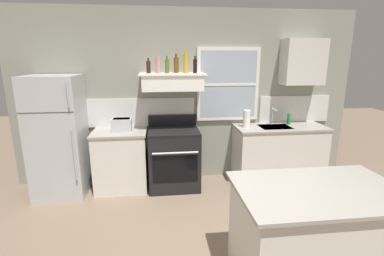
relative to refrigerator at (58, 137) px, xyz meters
The scene contains 18 objects.
back_wall 2.03m from the refrigerator, 11.29° to the left, with size 5.40×0.11×2.70m.
refrigerator is the anchor object (origin of this frame).
counter_left_of_stove 0.95m from the refrigerator, ahead, with size 0.79×0.63×0.91m.
toaster 0.90m from the refrigerator, ahead, with size 0.30×0.20×0.19m.
stove_range 1.70m from the refrigerator, ahead, with size 0.76×0.69×1.09m.
range_hood_shelf 1.82m from the refrigerator, ahead, with size 0.96×0.52×0.24m.
bottle_brown_stout 1.63m from the refrigerator, ahead, with size 0.06×0.06×0.22m.
bottle_rose_pink 1.76m from the refrigerator, ahead, with size 0.07×0.07×0.27m.
bottle_olive_oil_square 1.86m from the refrigerator, ahead, with size 0.06×0.06×0.25m.
bottle_amber_wine 1.99m from the refrigerator, ahead, with size 0.07×0.07×0.28m.
bottle_champagne_gold_foil 2.11m from the refrigerator, ahead, with size 0.08×0.08×0.33m.
bottle_balsamic_dark 2.21m from the refrigerator, ahead, with size 0.06×0.06×0.25m.
counter_right_with_sink 3.38m from the refrigerator, ahead, with size 1.43×0.63×0.91m.
sink_faucet 3.26m from the refrigerator, ahead, with size 0.03×0.17×0.28m.
paper_towel_roll 2.80m from the refrigerator, ahead, with size 0.11×0.11×0.27m, color white.
dish_soap_bottle 3.54m from the refrigerator, ahead, with size 0.06×0.06×0.18m, color #268C3F.
kitchen_island 3.47m from the refrigerator, 36.98° to the right, with size 1.40×0.90×0.91m.
upper_cabinet_right 3.85m from the refrigerator, ahead, with size 0.64×0.32×0.70m.
Camera 1 is at (-0.47, -2.25, 1.97)m, focal length 26.45 mm.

